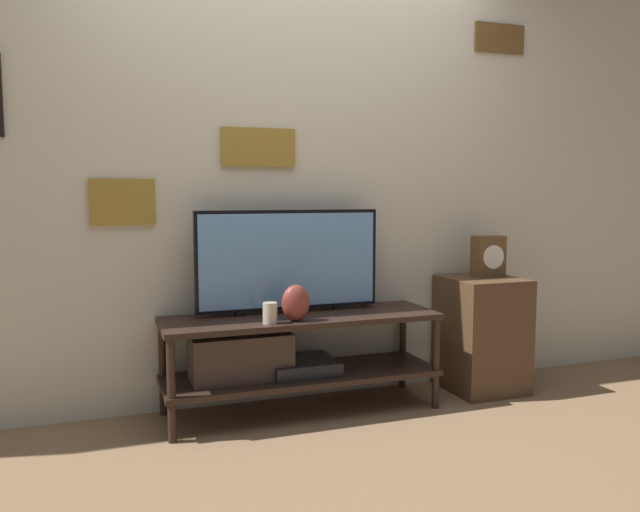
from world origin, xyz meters
name	(u,v)px	position (x,y,z in m)	size (l,w,h in m)	color
ground_plane	(318,428)	(0.00, 0.00, 0.00)	(12.00, 12.00, 0.00)	#846647
wall_back	(285,160)	(0.00, 0.54, 1.35)	(6.40, 0.08, 2.70)	beige
media_console	(279,353)	(-0.12, 0.27, 0.33)	(1.47, 0.45, 0.52)	black
television	(289,260)	(-0.04, 0.36, 0.81)	(1.01, 0.05, 0.56)	black
vase_slim_bronze	(369,290)	(0.48, 0.44, 0.61)	(0.07, 0.07, 0.17)	brown
vase_urn_stoneware	(296,303)	(-0.07, 0.13, 0.62)	(0.14, 0.10, 0.19)	brown
candle_jar	(270,313)	(-0.21, 0.12, 0.58)	(0.07, 0.07, 0.11)	#C1B29E
side_table	(481,334)	(1.13, 0.27, 0.34)	(0.42, 0.45, 0.67)	#513823
mantel_clock	(488,256)	(1.19, 0.30, 0.79)	(0.19, 0.11, 0.24)	brown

